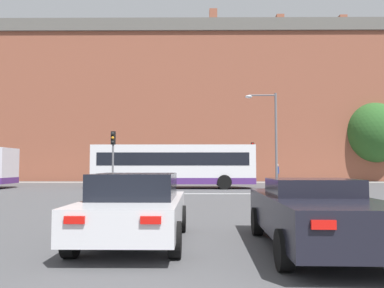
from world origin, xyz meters
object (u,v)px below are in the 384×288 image
traffic_light_near_left (113,151)px  pedestrian_waiting (277,171)px  car_saloon_left (135,207)px  street_lamp_junction (270,130)px  car_roadster_right (314,213)px  pedestrian_walking_east (117,171)px  bus_crossing_lead (174,165)px  traffic_light_far_right (253,155)px

traffic_light_near_left → pedestrian_waiting: size_ratio=2.03×
car_saloon_left → street_lamp_junction: street_lamp_junction is taller
car_roadster_right → pedestrian_walking_east: bearing=110.0°
car_saloon_left → car_roadster_right: (3.55, -0.62, -0.03)m
bus_crossing_lead → traffic_light_near_left: bearing=142.9°
bus_crossing_lead → pedestrian_walking_east: bus_crossing_lead is taller
car_saloon_left → street_lamp_junction: 19.56m
car_saloon_left → traffic_light_far_right: bearing=76.7°
car_roadster_right → pedestrian_walking_east: pedestrian_walking_east is taller
car_roadster_right → pedestrian_waiting: pedestrian_waiting is taller
traffic_light_near_left → traffic_light_far_right: 17.28m
car_roadster_right → pedestrian_waiting: (5.80, 29.58, 0.38)m
traffic_light_near_left → pedestrian_walking_east: bearing=100.7°
car_roadster_right → traffic_light_far_right: traffic_light_far_right is taller
car_saloon_left → car_roadster_right: 3.60m
traffic_light_near_left → street_lamp_junction: bearing=18.6°
pedestrian_waiting → pedestrian_walking_east: (-15.95, 1.00, 0.00)m
pedestrian_walking_east → traffic_light_near_left: bearing=-74.3°
traffic_light_far_right → street_lamp_junction: size_ratio=0.58×
car_saloon_left → traffic_light_far_right: (6.85, 28.36, 1.90)m
pedestrian_waiting → pedestrian_walking_east: 15.98m
traffic_light_far_right → pedestrian_walking_east: traffic_light_far_right is taller
street_lamp_junction → pedestrian_waiting: bearing=75.4°
car_saloon_left → bus_crossing_lead: 19.25m
traffic_light_near_left → traffic_light_far_right: (10.56, 13.67, 0.12)m
car_saloon_left → pedestrian_walking_east: (-6.60, 29.95, 0.35)m
traffic_light_near_left → pedestrian_walking_east: 15.61m
car_saloon_left → street_lamp_junction: (6.52, 18.13, 3.41)m
car_roadster_right → bus_crossing_lead: bus_crossing_lead is taller
pedestrian_waiting → pedestrian_walking_east: size_ratio=1.00×
bus_crossing_lead → car_saloon_left: bearing=-179.2°
traffic_light_far_right → street_lamp_junction: (-0.33, -10.23, 1.52)m
traffic_light_near_left → car_saloon_left: bearing=-75.8°
traffic_light_near_left → pedestrian_waiting: bearing=47.5°
car_saloon_left → bus_crossing_lead: bus_crossing_lead is taller
car_roadster_right → street_lamp_junction: street_lamp_junction is taller
car_saloon_left → street_lamp_junction: size_ratio=0.64×
car_roadster_right → bus_crossing_lead: bearing=102.5°
car_saloon_left → bus_crossing_lead: bearing=91.2°
bus_crossing_lead → traffic_light_far_right: (7.13, 9.13, 0.97)m
car_saloon_left → pedestrian_waiting: 30.43m
car_saloon_left → traffic_light_far_right: traffic_light_far_right is taller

